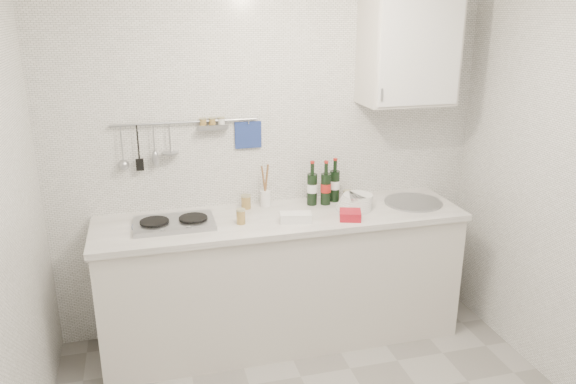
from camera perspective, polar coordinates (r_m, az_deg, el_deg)
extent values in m
cube|color=silver|center=(3.89, -1.74, 3.70)|extent=(3.00, 0.02, 2.50)
cube|color=beige|center=(3.90, -0.61, -8.98)|extent=(2.40, 0.60, 0.88)
cube|color=white|center=(3.72, -0.63, -2.67)|extent=(2.44, 0.64, 0.04)
cube|color=black|center=(4.12, -0.66, -13.68)|extent=(2.34, 0.52, 0.10)
cube|color=#93969B|center=(3.61, -11.49, -3.12)|extent=(0.50, 0.32, 0.03)
cylinder|color=black|center=(3.60, -13.42, -2.95)|extent=(0.18, 0.18, 0.01)
cylinder|color=black|center=(3.61, -9.61, -2.64)|extent=(0.18, 0.18, 0.01)
cylinder|color=#93969B|center=(4.03, 12.58, -1.02)|extent=(0.40, 0.40, 0.02)
cylinder|color=#93969B|center=(4.05, 12.52, -1.77)|extent=(0.34, 0.34, 0.10)
cylinder|color=#93969B|center=(3.71, -10.41, 6.98)|extent=(0.95, 0.02, 0.02)
cube|color=navy|center=(3.80, -4.07, 5.81)|extent=(0.18, 0.02, 0.18)
cube|color=beige|center=(3.91, 12.12, 13.82)|extent=(0.60, 0.35, 0.70)
cube|color=white|center=(3.75, 13.38, 13.55)|extent=(0.56, 0.01, 0.66)
cylinder|color=#93969B|center=(3.65, 9.51, 9.72)|extent=(0.01, 0.01, 0.08)
cylinder|color=#4B61AB|center=(3.63, -13.31, -3.27)|extent=(0.29, 0.29, 0.01)
cylinder|color=#4B61AB|center=(3.63, -13.22, -3.02)|extent=(0.29, 0.29, 0.01)
cylinder|color=white|center=(3.85, 6.69, -1.62)|extent=(0.25, 0.25, 0.01)
cylinder|color=white|center=(3.85, 6.75, -1.44)|extent=(0.24, 0.24, 0.01)
cylinder|color=white|center=(3.85, 6.81, -1.25)|extent=(0.23, 0.23, 0.01)
cylinder|color=white|center=(3.85, 6.87, -1.07)|extent=(0.23, 0.23, 0.01)
cylinder|color=white|center=(3.85, 6.93, -0.88)|extent=(0.22, 0.22, 0.01)
cylinder|color=white|center=(3.85, 6.99, -0.70)|extent=(0.22, 0.22, 0.01)
cylinder|color=white|center=(3.85, 7.05, -0.52)|extent=(0.21, 0.21, 0.01)
cylinder|color=white|center=(3.86, 7.12, -0.33)|extent=(0.20, 0.20, 0.01)
cube|color=white|center=(3.59, 0.79, -2.60)|extent=(0.22, 0.14, 0.06)
cube|color=red|center=(3.66, 6.34, -2.34)|extent=(0.17, 0.17, 0.06)
cylinder|color=white|center=(3.86, -2.31, -0.66)|extent=(0.07, 0.07, 0.11)
cylinder|color=brown|center=(3.82, -2.20, 1.30)|extent=(0.03, 0.05, 0.22)
cylinder|color=brown|center=(3.83, -2.49, 1.19)|extent=(0.04, 0.04, 0.20)
cylinder|color=olive|center=(3.83, -4.29, -1.07)|extent=(0.06, 0.06, 0.09)
cylinder|color=tan|center=(3.81, -4.31, -0.39)|extent=(0.07, 0.07, 0.01)
cylinder|color=olive|center=(4.00, 6.05, -0.41)|extent=(0.06, 0.06, 0.06)
cylinder|color=tan|center=(3.99, 6.06, 0.10)|extent=(0.06, 0.06, 0.01)
cylinder|color=olive|center=(3.92, 7.78, -0.88)|extent=(0.05, 0.05, 0.06)
cylinder|color=tan|center=(3.91, 7.81, -0.38)|extent=(0.06, 0.06, 0.01)
cylinder|color=olive|center=(3.56, -4.81, -2.57)|extent=(0.06, 0.06, 0.09)
cylinder|color=tan|center=(3.55, -4.83, -1.82)|extent=(0.06, 0.06, 0.01)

